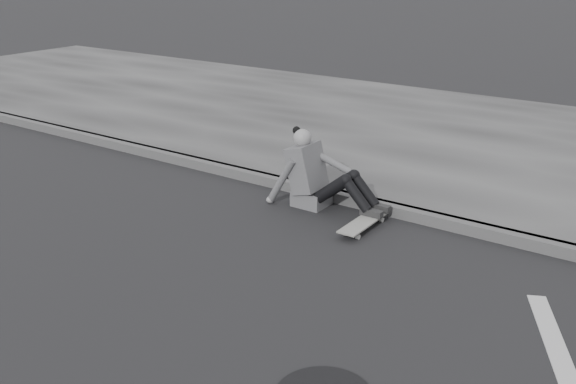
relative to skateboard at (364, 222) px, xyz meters
name	(u,v)px	position (x,y,z in m)	size (l,w,h in m)	color
ground	(159,286)	(-0.87, -2.07, -0.07)	(80.00, 80.00, 0.00)	black
curb	(319,192)	(-0.87, 0.51, -0.01)	(24.00, 0.16, 0.12)	#444444
sidewalk	(424,134)	(-0.87, 3.53, -0.01)	(24.00, 6.00, 0.12)	#383838
skateboard	(364,222)	(0.00, 0.00, 0.00)	(0.20, 0.78, 0.09)	#A0A09B
seated_woman	(317,176)	(-0.73, 0.25, 0.29)	(1.38, 0.46, 0.88)	#4E4F51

